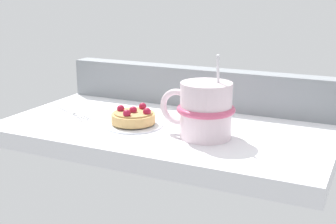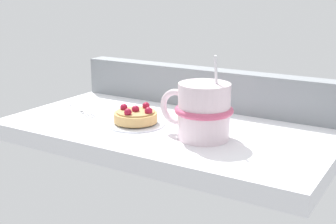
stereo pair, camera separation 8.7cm
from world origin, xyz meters
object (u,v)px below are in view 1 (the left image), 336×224
object	(u,v)px
raspberry_tart	(133,117)
coffee_mug	(204,110)
dessert_plate	(133,124)
dessert_fork	(68,111)

from	to	relation	value
raspberry_tart	coffee_mug	distance (cm)	15.68
dessert_plate	raspberry_tart	world-z (taller)	raspberry_tart
raspberry_tart	dessert_fork	bearing A→B (deg)	172.00
raspberry_tart	dessert_fork	world-z (taller)	raspberry_tart
dessert_plate	raspberry_tart	bearing A→B (deg)	23.95
dessert_fork	dessert_plate	bearing A→B (deg)	-8.04
dessert_plate	dessert_fork	distance (cm)	18.13
dessert_plate	coffee_mug	bearing A→B (deg)	-2.34
raspberry_tart	dessert_fork	distance (cm)	18.22
coffee_mug	dessert_plate	bearing A→B (deg)	177.66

